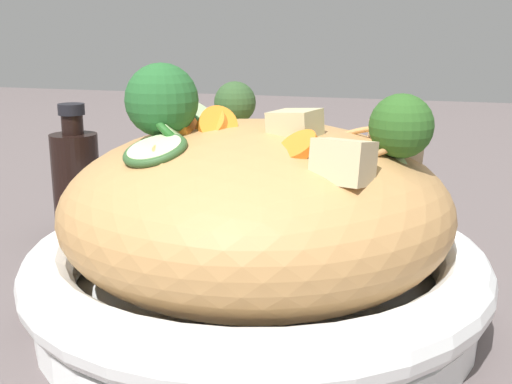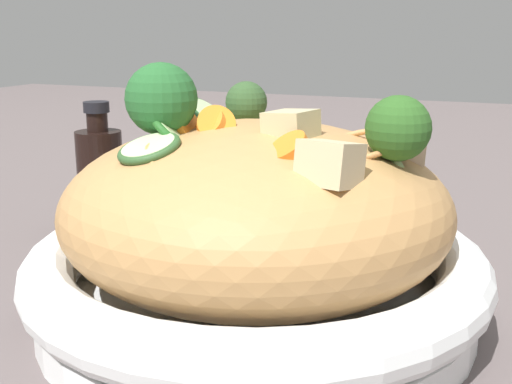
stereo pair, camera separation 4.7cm
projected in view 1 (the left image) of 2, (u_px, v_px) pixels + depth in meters
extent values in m
plane|color=#5C5151|center=(256.00, 316.00, 0.49)|extent=(3.00, 3.00, 0.00)
cylinder|color=white|center=(256.00, 303.00, 0.49)|extent=(0.32, 0.32, 0.02)
torus|color=white|center=(256.00, 264.00, 0.48)|extent=(0.34, 0.34, 0.04)
ellipsoid|color=tan|center=(256.00, 209.00, 0.47)|extent=(0.28, 0.28, 0.13)
torus|color=#B1834A|center=(246.00, 166.00, 0.46)|extent=(0.10, 0.09, 0.02)
torus|color=#B87F46|center=(362.00, 144.00, 0.43)|extent=(0.08, 0.08, 0.02)
torus|color=#B28B49|center=(186.00, 166.00, 0.41)|extent=(0.04, 0.05, 0.03)
torus|color=#B57D53|center=(260.00, 135.00, 0.53)|extent=(0.09, 0.09, 0.02)
cone|color=#A1BA6F|center=(163.00, 140.00, 0.44)|extent=(0.03, 0.03, 0.02)
sphere|color=#255E2B|center=(162.00, 100.00, 0.44)|extent=(0.07, 0.07, 0.05)
cone|color=#A3C076|center=(235.00, 128.00, 0.55)|extent=(0.01, 0.02, 0.02)
sphere|color=#2F4E28|center=(235.00, 102.00, 0.54)|extent=(0.04, 0.04, 0.03)
cone|color=#9DBA73|center=(399.00, 163.00, 0.43)|extent=(0.02, 0.02, 0.02)
sphere|color=#2B5820|center=(401.00, 126.00, 0.42)|extent=(0.05, 0.05, 0.04)
cylinder|color=orange|center=(218.00, 125.00, 0.44)|extent=(0.03, 0.03, 0.03)
cylinder|color=orange|center=(212.00, 125.00, 0.45)|extent=(0.03, 0.03, 0.02)
cylinder|color=orange|center=(183.00, 130.00, 0.54)|extent=(0.03, 0.03, 0.02)
cylinder|color=orange|center=(298.00, 147.00, 0.40)|extent=(0.04, 0.04, 0.02)
cylinder|color=orange|center=(189.00, 128.00, 0.45)|extent=(0.02, 0.03, 0.03)
cylinder|color=beige|center=(202.00, 124.00, 0.54)|extent=(0.04, 0.04, 0.02)
torus|color=#2F5323|center=(202.00, 124.00, 0.54)|extent=(0.05, 0.05, 0.02)
cylinder|color=beige|center=(204.00, 119.00, 0.50)|extent=(0.04, 0.04, 0.03)
torus|color=#275329|center=(204.00, 119.00, 0.50)|extent=(0.05, 0.05, 0.03)
cylinder|color=beige|center=(155.00, 150.00, 0.41)|extent=(0.05, 0.05, 0.02)
torus|color=#2F5329|center=(155.00, 150.00, 0.41)|extent=(0.06, 0.06, 0.02)
cylinder|color=#BFDF9B|center=(174.00, 134.00, 0.44)|extent=(0.04, 0.04, 0.02)
torus|color=#235C21|center=(174.00, 134.00, 0.44)|extent=(0.04, 0.05, 0.03)
cube|color=#C4B887|center=(295.00, 126.00, 0.43)|extent=(0.04, 0.04, 0.02)
cube|color=#D1B492|center=(395.00, 141.00, 0.46)|extent=(0.04, 0.04, 0.03)
cube|color=#CEB98A|center=(343.00, 162.00, 0.38)|extent=(0.04, 0.04, 0.03)
cylinder|color=black|center=(77.00, 187.00, 0.66)|extent=(0.05, 0.05, 0.11)
cylinder|color=black|center=(72.00, 124.00, 0.65)|extent=(0.02, 0.02, 0.02)
cylinder|color=black|center=(71.00, 109.00, 0.64)|extent=(0.03, 0.03, 0.01)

